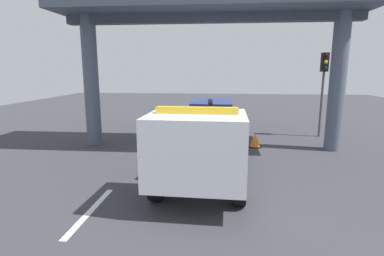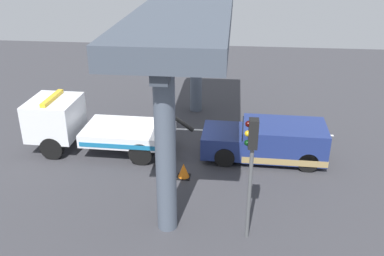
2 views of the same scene
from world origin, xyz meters
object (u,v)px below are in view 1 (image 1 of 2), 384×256
Objects in this scene: tow_truck_white at (202,145)px; towed_van_green at (212,116)px; traffic_light_near at (324,76)px; traffic_cone_orange at (255,140)px.

tow_truck_white is 8.07m from towed_van_green.
traffic_light_near reaches higher than towed_van_green.
traffic_cone_orange is (2.43, -3.44, -2.72)m from traffic_light_near.
towed_van_green is at bearing 179.85° from tow_truck_white.
traffic_cone_orange is at bearing 29.83° from towed_van_green.
traffic_light_near is at bearing 79.08° from towed_van_green.
tow_truck_white is at bearing -23.75° from traffic_cone_orange.
towed_van_green is (-8.06, 0.02, -0.42)m from tow_truck_white.
tow_truck_white is 9.07m from traffic_light_near.
tow_truck_white is at bearing -37.89° from traffic_light_near.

